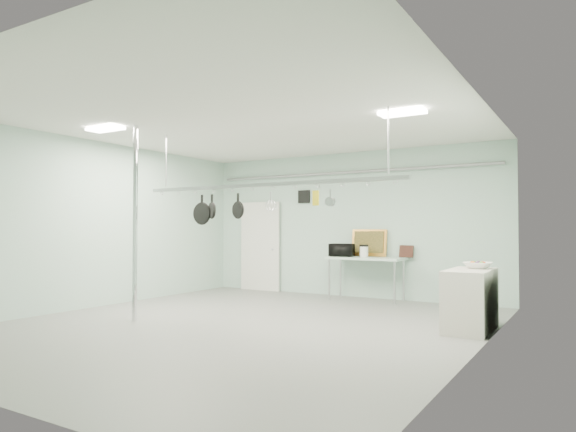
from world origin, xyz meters
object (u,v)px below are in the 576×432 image
Objects in this scene: microwave at (342,250)px; skillet_right at (238,206)px; prep_table at (366,261)px; coffee_canister at (364,252)px; side_cabinet at (470,300)px; skillet_mid at (212,206)px; pot_rack at (263,183)px; chrome_pole at (135,223)px; skillet_left at (202,210)px; fruit_bowl at (478,265)px.

microwave is 1.22× the size of skillet_right.
skillet_right reaches higher than prep_table.
prep_table is at bearing -2.71° from coffee_canister.
side_cabinet is 2.95× the size of skillet_mid.
pot_rack is at bearing 84.33° from microwave.
chrome_pole is 4.80m from coffee_canister.
microwave is 1.22× the size of skillet_mid.
skillet_left is 0.23m from skillet_mid.
prep_table is 3.82m from skillet_left.
chrome_pole is 4.53m from microwave.
side_cabinet is 2.95× the size of fruit_bowl.
chrome_pole is 1.13m from skillet_left.
coffee_canister is 3.52m from skillet_right.
side_cabinet is at bearing -106.24° from fruit_bowl.
pot_rack is 0.60m from skillet_right.
fruit_bowl is 4.56m from skillet_left.
skillet_right reaches higher than coffee_canister.
chrome_pole is 2.00× the size of prep_table.
skillet_mid is (-1.43, -3.30, 1.05)m from prep_table.
fruit_bowl is at bearing 140.97° from microwave.
skillet_mid is (-4.05, -1.33, 0.93)m from fruit_bowl.
fruit_bowl is (0.07, 0.23, 0.50)m from side_cabinet.
microwave is at bearing -171.64° from coffee_canister.
fruit_bowl is (2.66, -1.97, -0.07)m from coffee_canister.
pot_rack is 3.54m from coffee_canister.
side_cabinet is 2.42× the size of microwave.
chrome_pole is at bearing -103.33° from skillet_mid.
microwave is at bearing 66.75° from chrome_pole.
coffee_canister is (2.25, 4.20, -0.59)m from chrome_pole.
prep_table is 1.33× the size of side_cabinet.
fruit_bowl is (2.62, -1.97, 0.12)m from prep_table.
pot_rack is (-0.40, -3.30, 1.40)m from prep_table.
microwave is 0.48m from coffee_canister.
fruit_bowl is at bearing 23.82° from pot_rack.
prep_table is 3.39m from side_cabinet.
skillet_right is (-0.48, 0.00, -0.35)m from pot_rack.
skillet_left is (-1.13, -3.23, 0.79)m from microwave.
pot_rack is 21.84× the size of coffee_canister.
side_cabinet is 3.88m from skillet_right.
skillet_right is (0.77, 0.00, 0.05)m from skillet_left.
chrome_pole is at bearing 58.87° from microwave.
microwave is (-0.52, -0.07, 0.21)m from prep_table.
chrome_pole is 7.88× the size of skillet_mid.
skillet_mid is at bearing -112.81° from coffee_canister.
pot_rack reaches higher than microwave.
prep_table is at bearing 97.06° from skillet_mid.
side_cabinet is 3.45m from coffee_canister.
skillet_left is at bearing -163.11° from skillet_right.
fruit_bowl is at bearing 18.60° from skillet_left.
prep_table is 7.28× the size of coffee_canister.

